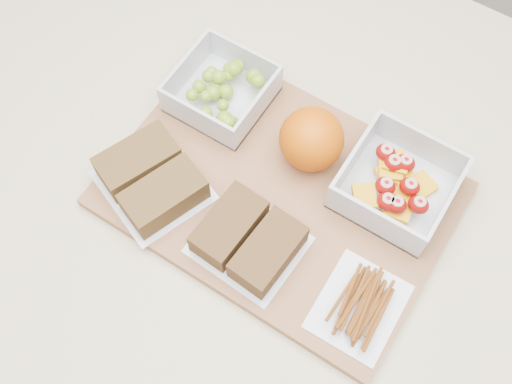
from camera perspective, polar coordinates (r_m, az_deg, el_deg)
ground at (r=1.69m, az=0.38°, el=-13.53°), size 4.00×4.00×0.00m
counter at (r=1.25m, az=0.50°, el=-9.22°), size 1.20×0.90×0.90m
cutting_board at (r=0.83m, az=2.08°, el=-0.22°), size 0.42×0.30×0.02m
grape_container at (r=0.87m, az=-2.91°, el=9.03°), size 0.12×0.12×0.05m
fruit_container at (r=0.82m, az=12.39°, el=0.64°), size 0.13×0.13×0.06m
orange at (r=0.81m, az=4.96°, el=4.70°), size 0.08×0.08×0.08m
sandwich_bag_left at (r=0.81m, az=-9.31°, el=1.16°), size 0.16×0.16×0.04m
sandwich_bag_center at (r=0.77m, az=-0.67°, el=-4.24°), size 0.13×0.12×0.04m
pretzel_bag at (r=0.76m, az=9.25°, el=-9.80°), size 0.10×0.11×0.03m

